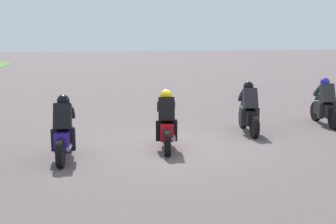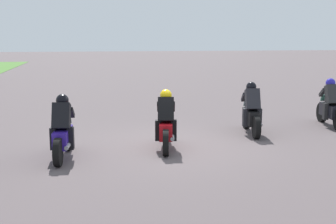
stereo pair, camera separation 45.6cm
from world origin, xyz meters
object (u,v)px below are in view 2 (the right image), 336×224
object	(u,v)px
rider_lane_a	(331,107)
rider_lane_c	(166,125)
rider_lane_d	(63,132)
rider_lane_b	(251,113)

from	to	relation	value
rider_lane_a	rider_lane_c	xyz separation A→B (m)	(-2.08, 5.52, 0.00)
rider_lane_d	rider_lane_b	bearing A→B (deg)	-64.68
rider_lane_a	rider_lane_c	world-z (taller)	same
rider_lane_b	rider_lane_d	distance (m)	5.59
rider_lane_a	rider_lane_d	xyz separation A→B (m)	(-2.62, 8.05, 0.00)
rider_lane_a	rider_lane_d	bearing A→B (deg)	113.52
rider_lane_c	rider_lane_d	distance (m)	2.58
rider_lane_b	rider_lane_a	bearing A→B (deg)	-70.18
rider_lane_b	rider_lane_d	size ratio (longest dim) A/B	1.00
rider_lane_a	rider_lane_b	bearing A→B (deg)	108.91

